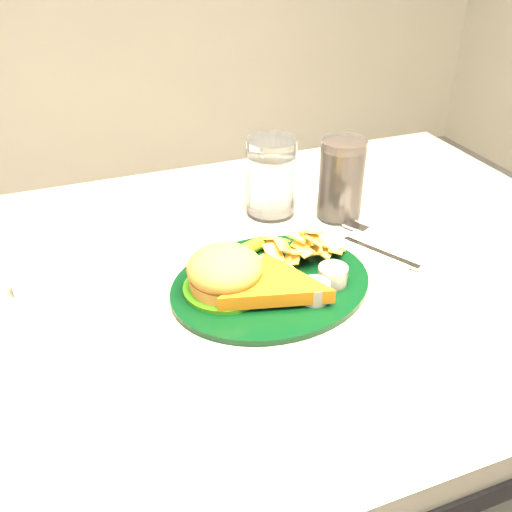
{
  "coord_description": "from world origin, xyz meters",
  "views": [
    {
      "loc": [
        -0.23,
        -0.65,
        1.21
      ],
      "look_at": [
        0.0,
        -0.04,
        0.8
      ],
      "focal_mm": 40.0,
      "sensor_mm": 36.0,
      "label": 1
    }
  ],
  "objects_px": {
    "cola_glass": "(341,180)",
    "fork_napkin": "(377,250)",
    "water_glass": "(271,177)",
    "dinner_plate": "(271,267)",
    "table": "(246,443)"
  },
  "relations": [
    {
      "from": "water_glass",
      "to": "fork_napkin",
      "type": "height_order",
      "value": "water_glass"
    },
    {
      "from": "table",
      "to": "dinner_plate",
      "type": "xyz_separation_m",
      "value": [
        0.02,
        -0.05,
        0.41
      ]
    },
    {
      "from": "dinner_plate",
      "to": "cola_glass",
      "type": "distance_m",
      "value": 0.24
    },
    {
      "from": "dinner_plate",
      "to": "cola_glass",
      "type": "bearing_deg",
      "value": 28.45
    },
    {
      "from": "water_glass",
      "to": "fork_napkin",
      "type": "xyz_separation_m",
      "value": [
        0.1,
        -0.18,
        -0.06
      ]
    },
    {
      "from": "water_glass",
      "to": "cola_glass",
      "type": "xyz_separation_m",
      "value": [
        0.1,
        -0.06,
        0.0
      ]
    },
    {
      "from": "table",
      "to": "water_glass",
      "type": "bearing_deg",
      "value": 55.93
    },
    {
      "from": "water_glass",
      "to": "fork_napkin",
      "type": "distance_m",
      "value": 0.22
    },
    {
      "from": "table",
      "to": "fork_napkin",
      "type": "distance_m",
      "value": 0.44
    },
    {
      "from": "cola_glass",
      "to": "fork_napkin",
      "type": "relative_size",
      "value": 0.81
    },
    {
      "from": "table",
      "to": "water_glass",
      "type": "xyz_separation_m",
      "value": [
        0.11,
        0.16,
        0.44
      ]
    },
    {
      "from": "table",
      "to": "dinner_plate",
      "type": "height_order",
      "value": "dinner_plate"
    },
    {
      "from": "water_glass",
      "to": "cola_glass",
      "type": "distance_m",
      "value": 0.12
    },
    {
      "from": "water_glass",
      "to": "fork_napkin",
      "type": "bearing_deg",
      "value": -60.8
    },
    {
      "from": "water_glass",
      "to": "cola_glass",
      "type": "relative_size",
      "value": 0.97
    }
  ]
}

